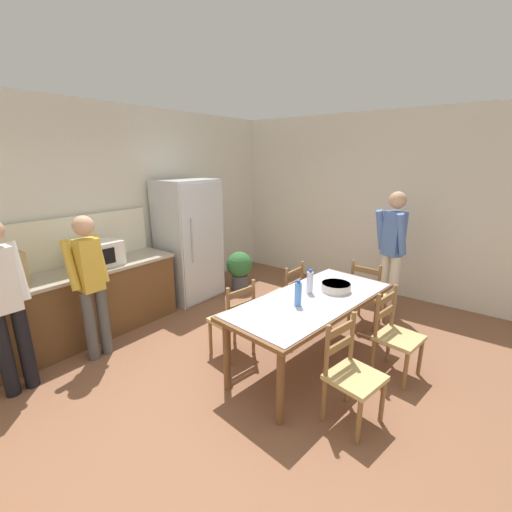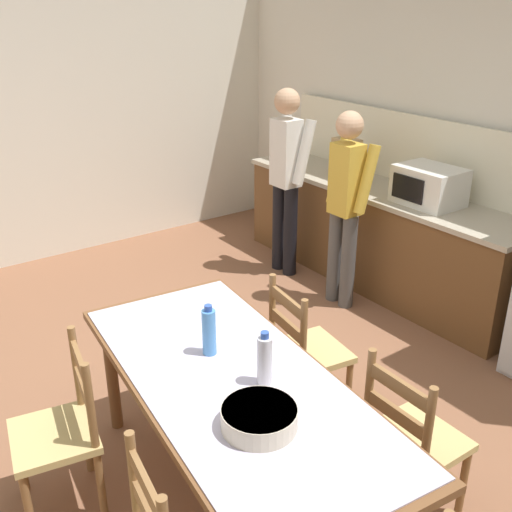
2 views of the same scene
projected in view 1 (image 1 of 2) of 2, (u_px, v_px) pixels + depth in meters
name	position (u px, v px, depth m)	size (l,w,h in m)	color
ground_plane	(257.00, 378.00, 3.54)	(8.32, 8.32, 0.00)	brown
wall_back	(104.00, 214.00, 4.71)	(6.52, 0.12, 2.90)	silver
wall_right	(378.00, 205.00, 5.61)	(0.12, 5.20, 2.90)	silver
kitchen_counter	(61.00, 311.00, 4.04)	(2.91, 0.66, 0.89)	brown
counter_splashback	(39.00, 246.00, 4.02)	(2.87, 0.03, 0.60)	#EFE8CB
refrigerator	(189.00, 240.00, 5.39)	(0.86, 0.73, 1.88)	silver
microwave	(99.00, 254.00, 4.27)	(0.50, 0.39, 0.30)	white
paper_bag	(13.00, 270.00, 3.55)	(0.24, 0.16, 0.36)	tan
dining_table	(312.00, 305.00, 3.60)	(2.10, 1.08, 0.78)	brown
bottle_near_centre	(298.00, 294.00, 3.37)	(0.07, 0.07, 0.27)	#4C8ED6
bottle_off_centre	(310.00, 282.00, 3.69)	(0.07, 0.07, 0.27)	silver
serving_bowl	(336.00, 287.00, 3.76)	(0.32, 0.32, 0.09)	beige
chair_side_near_right	(395.00, 336.00, 3.50)	(0.47, 0.46, 0.91)	olive
chair_head_end	(368.00, 294.00, 4.57)	(0.41, 0.43, 0.91)	olive
chair_side_near_left	(351.00, 374.00, 2.87)	(0.49, 0.47, 0.91)	olive
chair_side_far_right	(285.00, 297.00, 4.47)	(0.43, 0.41, 0.91)	olive
chair_side_far_left	(234.00, 320.00, 3.84)	(0.47, 0.46, 0.91)	olive
person_at_sink	(4.00, 299.00, 3.10)	(0.43, 0.30, 1.71)	black
person_at_counter	(91.00, 281.00, 3.70)	(0.41, 0.28, 1.63)	#4C4C4C
person_by_table	(392.00, 247.00, 4.79)	(0.40, 0.50, 1.76)	silver
potted_plant	(240.00, 268.00, 5.83)	(0.44, 0.44, 0.67)	#4C4C51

